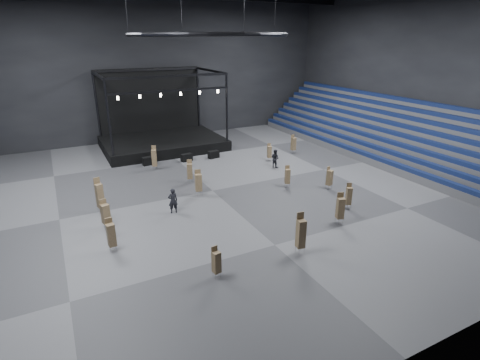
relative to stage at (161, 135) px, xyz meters
name	(u,v)px	position (x,y,z in m)	size (l,w,h in m)	color
floor	(212,191)	(0.00, -16.24, -1.45)	(50.00, 50.00, 0.00)	#515153
wall_back	(146,69)	(0.00, 4.76, 7.55)	(50.00, 0.20, 18.00)	black
wall_front	(448,158)	(0.00, -37.24, 7.55)	(50.00, 0.20, 18.00)	black
wall_right	(421,75)	(25.00, -16.24, 7.55)	(0.20, 42.00, 18.00)	black
bleachers_right	(398,141)	(22.94, -16.24, 0.28)	(7.20, 40.00, 6.40)	#4E4E50
stage	(161,135)	(0.00, 0.00, 0.00)	(14.00, 10.00, 9.20)	black
truss_ring	(208,35)	(0.00, -16.24, 11.55)	(12.30, 12.30, 5.15)	black
flight_case_left	(149,161)	(-3.22, -6.42, -1.01)	(1.32, 0.66, 0.88)	black
flight_case_mid	(187,157)	(0.83, -7.05, -1.04)	(1.23, 0.61, 0.82)	black
flight_case_right	(214,154)	(3.93, -7.35, -1.04)	(1.23, 0.62, 0.82)	black
chair_stack_0	(198,182)	(-1.45, -16.68, -0.21)	(0.64, 0.64, 2.32)	silver
chair_stack_1	(293,144)	(13.05, -9.87, -0.29)	(0.49, 0.49, 2.21)	silver
chair_stack_2	(100,195)	(-9.44, -16.30, -0.01)	(0.61, 0.61, 2.83)	silver
chair_stack_3	(190,171)	(-1.07, -13.43, -0.28)	(0.64, 0.64, 2.21)	silver
chair_stack_4	(329,177)	(9.53, -20.60, -0.34)	(0.59, 0.59, 2.09)	silver
chair_stack_5	(349,195)	(8.23, -24.51, -0.35)	(0.54, 0.54, 2.12)	silver
chair_stack_6	(301,233)	(0.92, -28.22, -0.04)	(0.56, 0.56, 2.77)	silver
chair_stack_7	(105,213)	(-9.48, -19.32, -0.26)	(0.63, 0.63, 2.23)	silver
chair_stack_8	(111,234)	(-9.63, -22.63, -0.25)	(0.52, 0.52, 2.29)	silver
chair_stack_9	(287,176)	(6.44, -18.50, -0.38)	(0.55, 0.55, 2.04)	silver
chair_stack_10	(269,152)	(9.08, -11.01, -0.42)	(0.49, 0.49, 1.94)	silver
chair_stack_11	(340,208)	(5.88, -26.20, -0.20)	(0.65, 0.65, 2.38)	silver
chair_stack_12	(154,158)	(-3.04, -8.23, -0.16)	(0.60, 0.60, 2.52)	silver
chair_stack_13	(216,262)	(-4.84, -28.23, -0.41)	(0.49, 0.49, 1.96)	silver
man_center	(173,201)	(-4.45, -18.98, -0.44)	(0.74, 0.48, 2.02)	black
crew_member	(275,158)	(8.45, -13.19, -0.50)	(0.93, 0.72, 1.90)	black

